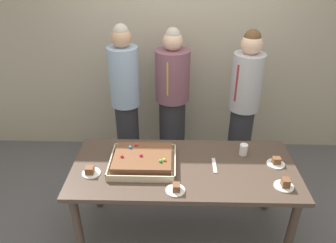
{
  "coord_description": "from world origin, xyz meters",
  "views": [
    {
      "loc": [
        -0.08,
        -2.14,
        2.42
      ],
      "look_at": [
        -0.14,
        0.15,
        1.13
      ],
      "focal_mm": 34.09,
      "sensor_mm": 36.0,
      "label": 1
    }
  ],
  "objects_px": {
    "plated_slice_near_right": "(285,184)",
    "person_green_shirt_behind": "(126,100)",
    "cake_server_utensil": "(214,165)",
    "plated_slice_far_right": "(90,171)",
    "person_striped_tie_right": "(172,101)",
    "person_serving_front": "(244,105)",
    "plated_slice_near_left": "(276,162)",
    "plated_slice_far_left": "(176,189)",
    "party_table": "(184,175)",
    "drink_cup_nearest": "(244,150)",
    "sheet_cake": "(143,160)"
  },
  "relations": [
    {
      "from": "cake_server_utensil",
      "to": "person_serving_front",
      "type": "relative_size",
      "value": 0.12
    },
    {
      "from": "plated_slice_near_right",
      "to": "person_green_shirt_behind",
      "type": "bearing_deg",
      "value": 138.84
    },
    {
      "from": "plated_slice_far_right",
      "to": "person_green_shirt_behind",
      "type": "xyz_separation_m",
      "value": [
        0.14,
        1.09,
        0.11
      ]
    },
    {
      "from": "plated_slice_near_right",
      "to": "plated_slice_far_right",
      "type": "distance_m",
      "value": 1.53
    },
    {
      "from": "plated_slice_far_left",
      "to": "plated_slice_far_right",
      "type": "distance_m",
      "value": 0.72
    },
    {
      "from": "plated_slice_near_left",
      "to": "person_serving_front",
      "type": "relative_size",
      "value": 0.09
    },
    {
      "from": "plated_slice_far_right",
      "to": "party_table",
      "type": "bearing_deg",
      "value": 8.32
    },
    {
      "from": "plated_slice_near_right",
      "to": "person_striped_tie_right",
      "type": "xyz_separation_m",
      "value": [
        -0.88,
        1.33,
        0.06
      ]
    },
    {
      "from": "plated_slice_far_left",
      "to": "person_striped_tie_right",
      "type": "height_order",
      "value": "person_striped_tie_right"
    },
    {
      "from": "drink_cup_nearest",
      "to": "person_serving_front",
      "type": "relative_size",
      "value": 0.06
    },
    {
      "from": "plated_slice_near_right",
      "to": "sheet_cake",
      "type": "bearing_deg",
      "value": 167.13
    },
    {
      "from": "sheet_cake",
      "to": "person_green_shirt_behind",
      "type": "bearing_deg",
      "value": 105.97
    },
    {
      "from": "sheet_cake",
      "to": "cake_server_utensil",
      "type": "xyz_separation_m",
      "value": [
        0.6,
        -0.0,
        -0.04
      ]
    },
    {
      "from": "drink_cup_nearest",
      "to": "cake_server_utensil",
      "type": "distance_m",
      "value": 0.33
    },
    {
      "from": "cake_server_utensil",
      "to": "plated_slice_far_right",
      "type": "bearing_deg",
      "value": -172.67
    },
    {
      "from": "plated_slice_near_left",
      "to": "plated_slice_far_right",
      "type": "xyz_separation_m",
      "value": [
        -1.54,
        -0.17,
        0.0
      ]
    },
    {
      "from": "plated_slice_near_right",
      "to": "plated_slice_far_right",
      "type": "bearing_deg",
      "value": 175.44
    },
    {
      "from": "plated_slice_far_left",
      "to": "person_serving_front",
      "type": "xyz_separation_m",
      "value": [
        0.72,
        1.24,
        0.1
      ]
    },
    {
      "from": "sheet_cake",
      "to": "person_striped_tie_right",
      "type": "bearing_deg",
      "value": 77.74
    },
    {
      "from": "party_table",
      "to": "sheet_cake",
      "type": "xyz_separation_m",
      "value": [
        -0.35,
        0.02,
        0.14
      ]
    },
    {
      "from": "sheet_cake",
      "to": "plated_slice_near_right",
      "type": "height_order",
      "value": "sheet_cake"
    },
    {
      "from": "party_table",
      "to": "plated_slice_near_left",
      "type": "relative_size",
      "value": 12.54
    },
    {
      "from": "plated_slice_near_left",
      "to": "person_green_shirt_behind",
      "type": "height_order",
      "value": "person_green_shirt_behind"
    },
    {
      "from": "plated_slice_far_left",
      "to": "cake_server_utensil",
      "type": "xyz_separation_m",
      "value": [
        0.32,
        0.32,
        -0.02
      ]
    },
    {
      "from": "party_table",
      "to": "cake_server_utensil",
      "type": "xyz_separation_m",
      "value": [
        0.26,
        0.02,
        0.1
      ]
    },
    {
      "from": "person_green_shirt_behind",
      "to": "person_striped_tie_right",
      "type": "height_order",
      "value": "person_green_shirt_behind"
    },
    {
      "from": "sheet_cake",
      "to": "person_striped_tie_right",
      "type": "height_order",
      "value": "person_striped_tie_right"
    },
    {
      "from": "person_striped_tie_right",
      "to": "cake_server_utensil",
      "type": "bearing_deg",
      "value": 31.19
    },
    {
      "from": "party_table",
      "to": "person_serving_front",
      "type": "bearing_deg",
      "value": 55.12
    },
    {
      "from": "party_table",
      "to": "plated_slice_near_right",
      "type": "bearing_deg",
      "value": -16.92
    },
    {
      "from": "plated_slice_near_left",
      "to": "cake_server_utensil",
      "type": "distance_m",
      "value": 0.52
    },
    {
      "from": "party_table",
      "to": "drink_cup_nearest",
      "type": "distance_m",
      "value": 0.58
    },
    {
      "from": "plated_slice_near_right",
      "to": "plated_slice_far_right",
      "type": "xyz_separation_m",
      "value": [
        -1.53,
        0.12,
        -0.0
      ]
    },
    {
      "from": "drink_cup_nearest",
      "to": "sheet_cake",
      "type": "bearing_deg",
      "value": -168.78
    },
    {
      "from": "plated_slice_far_left",
      "to": "person_green_shirt_behind",
      "type": "relative_size",
      "value": 0.09
    },
    {
      "from": "plated_slice_near_right",
      "to": "person_striped_tie_right",
      "type": "height_order",
      "value": "person_striped_tie_right"
    },
    {
      "from": "plated_slice_near_left",
      "to": "cake_server_utensil",
      "type": "bearing_deg",
      "value": -176.23
    },
    {
      "from": "sheet_cake",
      "to": "plated_slice_near_right",
      "type": "relative_size",
      "value": 3.67
    },
    {
      "from": "party_table",
      "to": "sheet_cake",
      "type": "height_order",
      "value": "sheet_cake"
    },
    {
      "from": "sheet_cake",
      "to": "plated_slice_near_left",
      "type": "height_order",
      "value": "sheet_cake"
    },
    {
      "from": "person_serving_front",
      "to": "plated_slice_near_left",
      "type": "bearing_deg",
      "value": 55.32
    },
    {
      "from": "cake_server_utensil",
      "to": "person_striped_tie_right",
      "type": "xyz_separation_m",
      "value": [
        -0.37,
        1.08,
        0.08
      ]
    },
    {
      "from": "sheet_cake",
      "to": "drink_cup_nearest",
      "type": "height_order",
      "value": "sheet_cake"
    },
    {
      "from": "sheet_cake",
      "to": "plated_slice_far_left",
      "type": "distance_m",
      "value": 0.42
    },
    {
      "from": "cake_server_utensil",
      "to": "person_serving_front",
      "type": "height_order",
      "value": "person_serving_front"
    },
    {
      "from": "plated_slice_near_left",
      "to": "drink_cup_nearest",
      "type": "distance_m",
      "value": 0.29
    },
    {
      "from": "person_green_shirt_behind",
      "to": "cake_server_utensil",
      "type": "bearing_deg",
      "value": 26.44
    },
    {
      "from": "plated_slice_near_right",
      "to": "party_table",
      "type": "bearing_deg",
      "value": 163.08
    },
    {
      "from": "plated_slice_near_left",
      "to": "plated_slice_far_right",
      "type": "distance_m",
      "value": 1.55
    },
    {
      "from": "plated_slice_near_right",
      "to": "person_green_shirt_behind",
      "type": "height_order",
      "value": "person_green_shirt_behind"
    }
  ]
}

